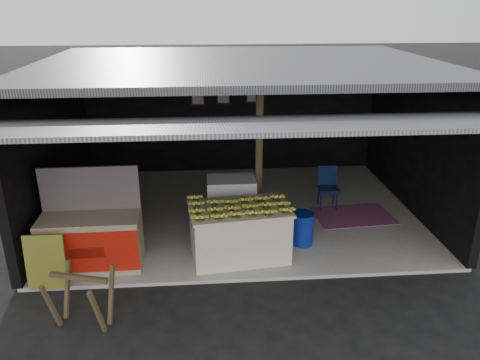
{
  "coord_description": "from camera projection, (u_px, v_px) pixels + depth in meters",
  "views": [
    {
      "loc": [
        -0.67,
        -6.09,
        4.06
      ],
      "look_at": [
        -0.07,
        1.51,
        1.1
      ],
      "focal_mm": 35.0,
      "sensor_mm": 36.0,
      "label": 1
    }
  ],
  "objects": [
    {
      "name": "ground",
      "position": [
        252.0,
        282.0,
        7.18
      ],
      "size": [
        80.0,
        80.0,
        0.0
      ],
      "primitive_type": "plane",
      "color": "black",
      "rests_on": "ground"
    },
    {
      "name": "concrete_slab",
      "position": [
        240.0,
        211.0,
        9.49
      ],
      "size": [
        7.0,
        5.0,
        0.06
      ],
      "primitive_type": "cube",
      "color": "gray",
      "rests_on": "ground"
    },
    {
      "name": "shophouse",
      "position": [
        238.0,
        107.0,
        9.04
      ],
      "size": [
        7.4,
        7.29,
        3.02
      ],
      "color": "black",
      "rests_on": "ground"
    },
    {
      "name": "banana_table",
      "position": [
        239.0,
        232.0,
        7.64
      ],
      "size": [
        1.7,
        1.16,
        0.88
      ],
      "rotation": [
        0.0,
        0.0,
        0.12
      ],
      "color": "silver",
      "rests_on": "concrete_slab"
    },
    {
      "name": "banana_pile",
      "position": [
        239.0,
        203.0,
        7.45
      ],
      "size": [
        1.57,
        1.05,
        0.17
      ],
      "primitive_type": null,
      "rotation": [
        0.0,
        0.0,
        0.12
      ],
      "color": "gold",
      "rests_on": "banana_table"
    },
    {
      "name": "white_crate",
      "position": [
        231.0,
        203.0,
        8.6
      ],
      "size": [
        0.88,
        0.6,
        0.97
      ],
      "rotation": [
        0.0,
        0.0,
        -0.0
      ],
      "color": "white",
      "rests_on": "concrete_slab"
    },
    {
      "name": "neighbor_stall",
      "position": [
        92.0,
        239.0,
        7.35
      ],
      "size": [
        1.54,
        0.71,
        1.58
      ],
      "rotation": [
        0.0,
        0.0,
        0.01
      ],
      "color": "#998466",
      "rests_on": "concrete_slab"
    },
    {
      "name": "green_signboard",
      "position": [
        45.0,
        262.0,
        6.79
      ],
      "size": [
        0.57,
        0.12,
        0.86
      ],
      "primitive_type": "cube",
      "rotation": [
        -0.09,
        0.0,
        0.0
      ],
      "color": "black",
      "rests_on": "concrete_slab"
    },
    {
      "name": "sawhorse",
      "position": [
        81.0,
        294.0,
        6.05
      ],
      "size": [
        0.85,
        0.84,
        0.78
      ],
      "rotation": [
        0.0,
        0.0,
        -0.28
      ],
      "color": "#4F3E27",
      "rests_on": "ground"
    },
    {
      "name": "water_barrel",
      "position": [
        302.0,
        229.0,
        8.09
      ],
      "size": [
        0.37,
        0.37,
        0.55
      ],
      "primitive_type": "cylinder",
      "color": "navy",
      "rests_on": "concrete_slab"
    },
    {
      "name": "plastic_chair",
      "position": [
        328.0,
        183.0,
        9.5
      ],
      "size": [
        0.42,
        0.42,
        0.84
      ],
      "rotation": [
        0.0,
        0.0,
        -0.06
      ],
      "color": "#0A1539",
      "rests_on": "concrete_slab"
    },
    {
      "name": "magenta_rug",
      "position": [
        353.0,
        215.0,
        9.23
      ],
      "size": [
        1.58,
        1.12,
        0.01
      ],
      "primitive_type": "cube",
      "rotation": [
        0.0,
        0.0,
        0.08
      ],
      "color": "#741959",
      "rests_on": "concrete_slab"
    },
    {
      "name": "picture_frames",
      "position": [
        225.0,
        95.0,
        11.02
      ],
      "size": [
        1.62,
        0.04,
        0.46
      ],
      "color": "black",
      "rests_on": "shophouse"
    }
  ]
}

